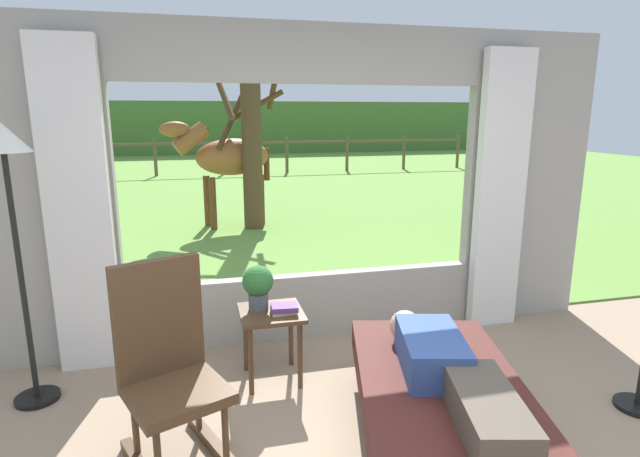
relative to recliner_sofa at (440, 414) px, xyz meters
The scene contains 15 objects.
back_wall_with_window 2.00m from the recliner_sofa, 103.62° to the left, with size 5.20×0.12×2.55m.
curtain_panel_left 2.77m from the recliner_sofa, 143.99° to the left, with size 0.44×0.10×2.40m, color silver.
curtain_panel_right 2.22m from the recliner_sofa, 49.75° to the left, with size 0.44×0.10×2.40m, color silver.
outdoor_pasture_lawn 12.57m from the recliner_sofa, 91.83° to the left, with size 36.00×21.68×0.02m, color olive.
distant_hill_ridge 22.43m from the recliner_sofa, 91.03° to the left, with size 36.00×2.00×2.40m, color #466F32.
recliner_sofa is the anchor object (origin of this frame).
reclining_person 0.31m from the recliner_sofa, 90.00° to the right, with size 0.48×1.42×0.22m.
rocking_chair 1.53m from the recliner_sofa, 168.72° to the left, with size 0.69×0.80×1.12m.
side_table 1.30m from the recliner_sofa, 128.73° to the left, with size 0.44×0.44×0.52m.
potted_plant 1.47m from the recliner_sofa, 129.76° to the left, with size 0.22×0.22×0.32m.
book_stack 1.24m from the recliner_sofa, 127.33° to the left, with size 0.20×0.15×0.06m.
floor_lamp_left 2.91m from the recliner_sofa, 155.05° to the left, with size 0.32×0.32×1.83m.
horse 6.27m from the recliner_sofa, 96.78° to the left, with size 1.82×0.86×1.73m.
pasture_tree 6.03m from the recliner_sofa, 93.59° to the left, with size 1.20×1.22×2.91m.
pasture_fence_line 13.65m from the recliner_sofa, 91.69° to the left, with size 16.10×0.10×1.10m.
Camera 1 is at (-0.87, -1.71, 1.88)m, focal length 28.36 mm.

